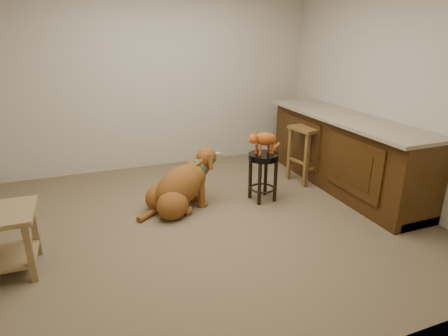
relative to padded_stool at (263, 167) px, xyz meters
name	(u,v)px	position (x,y,z in m)	size (l,w,h in m)	color
floor	(207,221)	(-0.80, -0.29, -0.41)	(4.50, 4.00, 0.01)	brown
room_shell	(205,59)	(-0.80, -0.29, 1.26)	(4.54, 4.04, 2.62)	#B6AB93
cabinet_run	(344,154)	(1.15, 0.01, 0.03)	(0.70, 2.56, 0.94)	#3F240B
padded_stool	(263,167)	(0.00, 0.00, 0.00)	(0.35, 0.35, 0.58)	black
wood_stool	(307,153)	(0.83, 0.34, -0.02)	(0.47, 0.47, 0.75)	brown
side_table	(2,233)	(-2.64, -0.54, -0.04)	(0.54, 0.54, 0.56)	brown
golden_retriever	(180,188)	(-0.99, 0.09, -0.14)	(1.10, 0.66, 0.72)	brown
tabby_kitten	(263,140)	(-0.01, 0.00, 0.34)	(0.49, 0.21, 0.31)	#A14010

